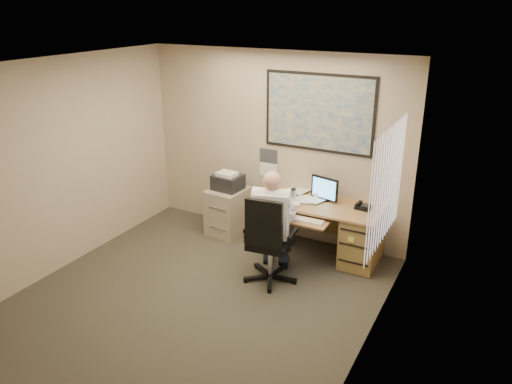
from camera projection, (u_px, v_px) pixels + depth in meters
The scene contains 8 objects.
room_shell at pixel (184, 197), 5.33m from camera, with size 4.00×4.50×2.70m.
desk at pixel (345, 229), 6.70m from camera, with size 1.60×0.97×1.08m.
world_map at pixel (319, 113), 6.70m from camera, with size 1.56×0.03×1.06m, color #1E4C93.
wall_calendar at pixel (268, 163), 7.32m from camera, with size 0.28×0.01×0.42m, color white.
window_blinds at pixel (388, 186), 5.07m from camera, with size 0.06×1.40×1.30m, color white, non-canonical shape.
filing_cabinet at pixel (228, 207), 7.49m from camera, with size 0.55×0.64×0.97m.
office_chair at pixel (268, 257), 6.19m from camera, with size 0.77×0.77×1.17m.
person at pixel (272, 227), 6.12m from camera, with size 0.58×0.83×1.43m, color white, non-canonical shape.
Camera 1 is at (2.99, -4.03, 3.32)m, focal length 35.00 mm.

